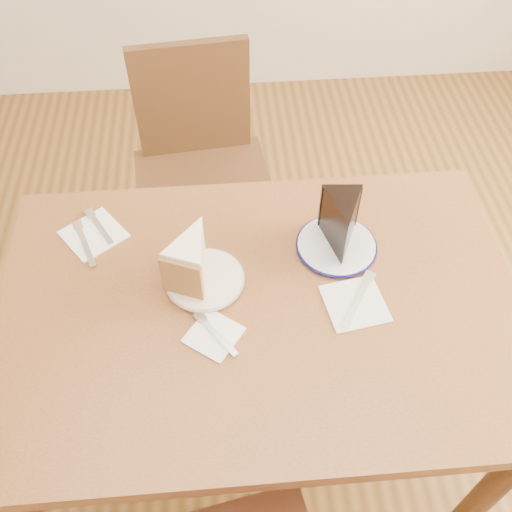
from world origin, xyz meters
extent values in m
plane|color=#4D3114|center=(0.00, 0.00, 0.00)|extent=(4.00, 4.00, 0.00)
cube|color=#4F2C15|center=(0.00, 0.00, 0.73)|extent=(1.20, 0.80, 0.04)
cylinder|color=#391D11|center=(0.54, -0.34, 0.35)|extent=(0.06, 0.06, 0.71)
cylinder|color=#391D11|center=(-0.54, 0.34, 0.35)|extent=(0.06, 0.06, 0.71)
cylinder|color=#391D11|center=(0.54, 0.34, 0.35)|extent=(0.06, 0.06, 0.71)
cube|color=#341E0F|center=(-0.12, 0.66, 0.48)|extent=(0.49, 0.49, 0.04)
cylinder|color=#341E0F|center=(0.04, 0.87, 0.23)|extent=(0.04, 0.04, 0.46)
cylinder|color=#341E0F|center=(-0.33, 0.83, 0.23)|extent=(0.04, 0.04, 0.46)
cylinder|color=#341E0F|center=(0.08, 0.49, 0.23)|extent=(0.04, 0.04, 0.46)
cylinder|color=#341E0F|center=(-0.29, 0.45, 0.23)|extent=(0.04, 0.04, 0.46)
cube|color=#341E0F|center=(-0.15, 0.86, 0.70)|extent=(0.38, 0.07, 0.40)
cylinder|color=silver|center=(-0.12, 0.07, 0.76)|extent=(0.18, 0.18, 0.01)
cylinder|color=white|center=(0.20, 0.15, 0.76)|extent=(0.19, 0.19, 0.01)
cube|color=white|center=(-0.11, -0.08, 0.75)|extent=(0.15, 0.15, 0.00)
cube|color=white|center=(0.22, -0.02, 0.75)|extent=(0.15, 0.15, 0.00)
cube|color=white|center=(-0.40, 0.24, 0.75)|extent=(0.19, 0.19, 0.00)
cube|color=silver|center=(-0.10, -0.08, 0.76)|extent=(0.09, 0.12, 0.00)
cube|color=silver|center=(0.22, -0.01, 0.76)|extent=(0.10, 0.15, 0.00)
cube|color=white|center=(-0.38, 0.26, 0.76)|extent=(0.08, 0.13, 0.00)
cube|color=silver|center=(-0.41, 0.21, 0.76)|extent=(0.07, 0.15, 0.00)
camera|label=1|loc=(-0.07, -0.74, 1.81)|focal=40.00mm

